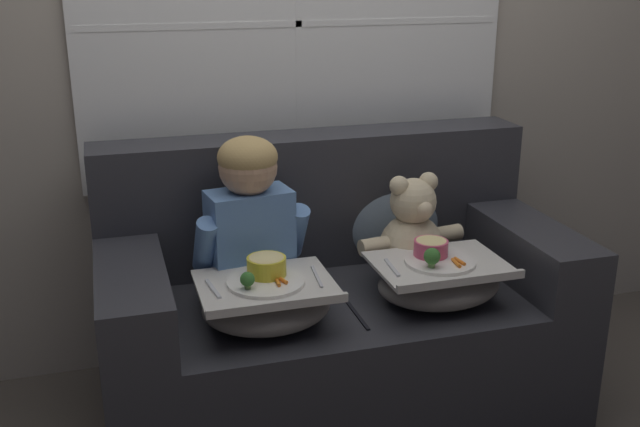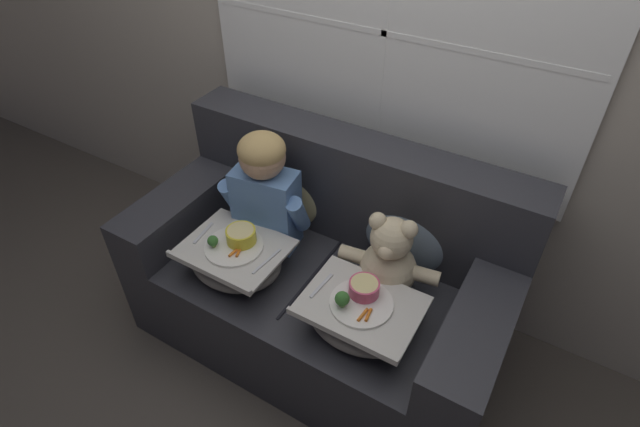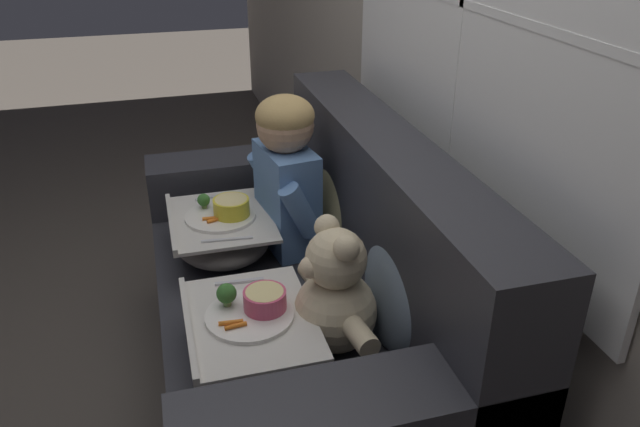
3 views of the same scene
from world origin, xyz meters
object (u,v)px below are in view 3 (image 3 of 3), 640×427
at_px(throw_pillow_behind_teddy, 398,282).
at_px(lap_tray_teddy, 251,336).
at_px(lap_tray_child, 222,233).
at_px(throw_pillow_behind_child, 337,194).
at_px(child_figure, 286,167).
at_px(couch, 311,315).
at_px(teddy_bear, 334,297).

bearing_deg(throw_pillow_behind_teddy, lap_tray_teddy, -90.14).
bearing_deg(lap_tray_teddy, lap_tray_child, 179.96).
xyz_separation_m(throw_pillow_behind_child, throw_pillow_behind_teddy, (0.60, 0.00, 0.00)).
distance_m(child_figure, lap_tray_child, 0.33).
bearing_deg(couch, lap_tray_child, -140.46).
relative_size(throw_pillow_behind_child, teddy_bear, 0.94).
distance_m(throw_pillow_behind_teddy, lap_tray_teddy, 0.44).
bearing_deg(throw_pillow_behind_teddy, child_figure, -162.77).
bearing_deg(throw_pillow_behind_child, couch, -30.65).
height_order(throw_pillow_behind_child, lap_tray_teddy, throw_pillow_behind_child).
bearing_deg(lap_tray_child, child_figure, 90.03).
relative_size(couch, teddy_bear, 3.87).
bearing_deg(child_figure, throw_pillow_behind_child, 90.05).
height_order(couch, lap_tray_child, couch).
relative_size(throw_pillow_behind_child, throw_pillow_behind_teddy, 0.96).
bearing_deg(lap_tray_child, couch, 39.54).
bearing_deg(lap_tray_teddy, throw_pillow_behind_child, 144.60).
xyz_separation_m(throw_pillow_behind_child, teddy_bear, (0.60, -0.19, -0.02)).
distance_m(couch, throw_pillow_behind_child, 0.46).
bearing_deg(teddy_bear, couch, 177.62).
xyz_separation_m(throw_pillow_behind_child, child_figure, (0.00, -0.19, 0.13)).
bearing_deg(lap_tray_child, teddy_bear, 21.37).
relative_size(couch, throw_pillow_behind_child, 4.12).
bearing_deg(throw_pillow_behind_child, lap_tray_teddy, -35.40).
xyz_separation_m(child_figure, lap_tray_child, (0.00, -0.24, -0.23)).
height_order(throw_pillow_behind_teddy, teddy_bear, teddy_bear).
bearing_deg(throw_pillow_behind_teddy, lap_tray_child, -144.66).
bearing_deg(teddy_bear, throw_pillow_behind_teddy, 90.23).
bearing_deg(throw_pillow_behind_teddy, throw_pillow_behind_child, 180.00).
relative_size(throw_pillow_behind_child, child_figure, 0.70).
relative_size(child_figure, lap_tray_child, 1.32).
relative_size(throw_pillow_behind_teddy, child_figure, 0.73).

